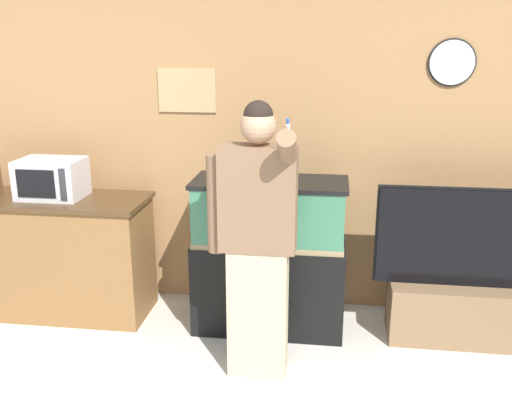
{
  "coord_description": "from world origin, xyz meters",
  "views": [
    {
      "loc": [
        0.63,
        -1.93,
        2.13
      ],
      "look_at": [
        0.14,
        1.69,
        1.05
      ],
      "focal_mm": 40.0,
      "sensor_mm": 36.0,
      "label": 1
    }
  ],
  "objects_px": {
    "counter_island": "(49,255)",
    "person_standing": "(257,239)",
    "aquarium_on_stand": "(269,255)",
    "tv_on_stand": "(480,297)",
    "microwave": "(52,178)"
  },
  "relations": [
    {
      "from": "tv_on_stand",
      "to": "person_standing",
      "type": "distance_m",
      "value": 1.76
    },
    {
      "from": "aquarium_on_stand",
      "to": "person_standing",
      "type": "xyz_separation_m",
      "value": [
        -0.01,
        -0.62,
        0.35
      ]
    },
    {
      "from": "counter_island",
      "to": "aquarium_on_stand",
      "type": "distance_m",
      "value": 1.76
    },
    {
      "from": "microwave",
      "to": "tv_on_stand",
      "type": "distance_m",
      "value": 3.29
    },
    {
      "from": "microwave",
      "to": "tv_on_stand",
      "type": "bearing_deg",
      "value": -0.71
    },
    {
      "from": "microwave",
      "to": "aquarium_on_stand",
      "type": "relative_size",
      "value": 0.41
    },
    {
      "from": "aquarium_on_stand",
      "to": "person_standing",
      "type": "distance_m",
      "value": 0.71
    },
    {
      "from": "counter_island",
      "to": "tv_on_stand",
      "type": "distance_m",
      "value": 3.29
    },
    {
      "from": "counter_island",
      "to": "person_standing",
      "type": "distance_m",
      "value": 1.92
    },
    {
      "from": "counter_island",
      "to": "aquarium_on_stand",
      "type": "relative_size",
      "value": 1.4
    },
    {
      "from": "aquarium_on_stand",
      "to": "tv_on_stand",
      "type": "xyz_separation_m",
      "value": [
        1.52,
        0.0,
        -0.24
      ]
    },
    {
      "from": "counter_island",
      "to": "tv_on_stand",
      "type": "relative_size",
      "value": 1.05
    },
    {
      "from": "tv_on_stand",
      "to": "person_standing",
      "type": "relative_size",
      "value": 0.86
    },
    {
      "from": "tv_on_stand",
      "to": "aquarium_on_stand",
      "type": "bearing_deg",
      "value": -179.93
    },
    {
      "from": "tv_on_stand",
      "to": "person_standing",
      "type": "height_order",
      "value": "person_standing"
    }
  ]
}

